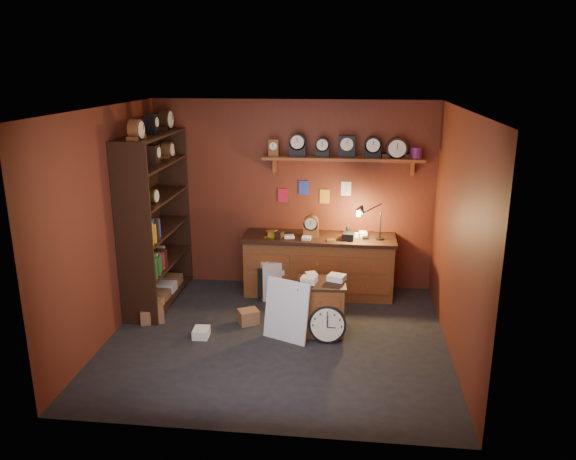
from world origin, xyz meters
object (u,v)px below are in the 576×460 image
Objects in this scene: shelving_unit at (153,213)px; big_round_clock at (327,324)px; workbench at (319,262)px; low_cabinet at (321,305)px.

shelving_unit is 5.74× the size of big_round_clock.
workbench reaches higher than big_round_clock.
low_cabinet is (2.30, -0.72, -0.90)m from shelving_unit.
shelving_unit is 2.39m from workbench.
workbench reaches higher than low_cabinet.
big_round_clock is (0.09, -0.25, -0.14)m from low_cabinet.
workbench is at bearing 97.50° from big_round_clock.
workbench is 4.74× the size of big_round_clock.
low_cabinet is (0.10, -1.21, -0.11)m from workbench.
shelving_unit is 1.21× the size of workbench.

